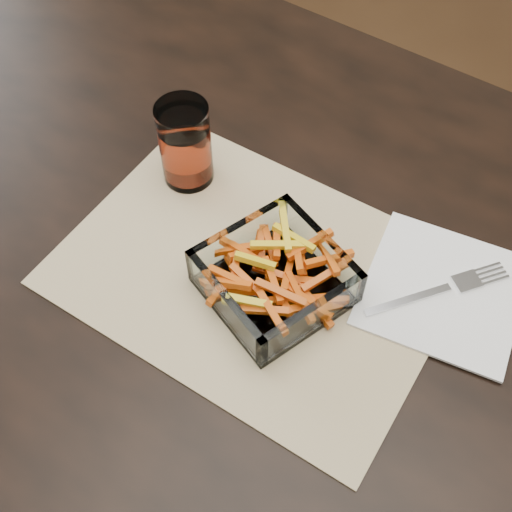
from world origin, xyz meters
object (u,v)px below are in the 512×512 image
Objects in this scene: tumbler at (185,146)px; fork at (442,289)px; dining_table at (328,324)px; glass_bowl at (274,280)px.

fork is (0.36, 0.02, -0.05)m from tumbler.
dining_table is 13.59× the size of tumbler.
fork is at bearing 3.79° from tumbler.
fork is at bearing 31.44° from dining_table.
dining_table is at bearing -112.45° from fork.
glass_bowl is 1.58× the size of tumbler.
dining_table is 8.60× the size of glass_bowl.
glass_bowl is at bearing -109.79° from fork.
glass_bowl is (-0.06, -0.05, 0.11)m from dining_table.
glass_bowl reaches higher than dining_table.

